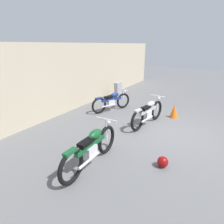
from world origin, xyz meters
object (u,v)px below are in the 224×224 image
at_px(motorcycle_silver, 148,113).
at_px(stone_marker, 118,90).
at_px(motorcycle_green, 92,148).
at_px(traffic_cone, 174,111).
at_px(helmet, 163,162).
at_px(motorcycle_blue, 112,101).

bearing_deg(motorcycle_silver, stone_marker, 52.93).
bearing_deg(motorcycle_green, motorcycle_silver, -5.71).
distance_m(stone_marker, traffic_cone, 3.86).
height_order(stone_marker, helmet, stone_marker).
bearing_deg(motorcycle_green, motorcycle_blue, 22.71).
distance_m(motorcycle_silver, motorcycle_blue, 2.06).
distance_m(helmet, motorcycle_blue, 4.40).
xyz_separation_m(stone_marker, motorcycle_silver, (-2.93, -2.80, 0.05)).
xyz_separation_m(helmet, motorcycle_blue, (3.05, 3.17, 0.30)).
height_order(traffic_cone, motorcycle_green, motorcycle_green).
distance_m(helmet, motorcycle_green, 1.74).
relative_size(stone_marker, helmet, 3.14).
height_order(stone_marker, traffic_cone, stone_marker).
distance_m(motorcycle_green, motorcycle_silver, 3.13).
xyz_separation_m(motorcycle_green, motorcycle_silver, (3.12, -0.28, -0.01)).
xyz_separation_m(stone_marker, helmet, (-5.25, -4.04, -0.29)).
height_order(motorcycle_silver, motorcycle_blue, motorcycle_silver).
height_order(helmet, traffic_cone, traffic_cone).
relative_size(motorcycle_green, motorcycle_silver, 1.03).
height_order(helmet, motorcycle_silver, motorcycle_silver).
bearing_deg(helmet, stone_marker, 37.54).
distance_m(stone_marker, motorcycle_silver, 4.05).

